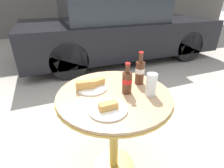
# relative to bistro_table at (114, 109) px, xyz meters

# --- Properties ---
(ground_plane) EXTENTS (30.00, 30.00, 0.00)m
(ground_plane) POSITION_rel_bistro_table_xyz_m (0.00, 0.00, -0.58)
(ground_plane) COLOR #A8A093
(bistro_table) EXTENTS (0.77, 0.77, 0.70)m
(bistro_table) POSITION_rel_bistro_table_xyz_m (0.00, 0.00, 0.00)
(bistro_table) COLOR gold
(bistro_table) RESTS_ON ground_plane
(cola_bottle_left) EXTENTS (0.06, 0.06, 0.21)m
(cola_bottle_left) POSITION_rel_bistro_table_xyz_m (0.08, -0.02, 0.21)
(cola_bottle_left) COLOR #4C2819
(cola_bottle_left) RESTS_ON bistro_table
(cola_bottle_right) EXTENTS (0.07, 0.07, 0.24)m
(cola_bottle_right) POSITION_rel_bistro_table_xyz_m (0.23, 0.07, 0.22)
(cola_bottle_right) COLOR #4C2819
(cola_bottle_right) RESTS_ON bistro_table
(drinking_glass) EXTENTS (0.07, 0.07, 0.15)m
(drinking_glass) POSITION_rel_bistro_table_xyz_m (0.21, -0.11, 0.19)
(drinking_glass) COLOR silver
(drinking_glass) RESTS_ON bistro_table
(lunch_plate_near) EXTENTS (0.22, 0.22, 0.06)m
(lunch_plate_near) POSITION_rel_bistro_table_xyz_m (-0.11, -0.17, 0.14)
(lunch_plate_near) COLOR white
(lunch_plate_near) RESTS_ON bistro_table
(lunch_plate_far) EXTENTS (0.21, 0.21, 0.07)m
(lunch_plate_far) POSITION_rel_bistro_table_xyz_m (-0.13, 0.11, 0.15)
(lunch_plate_far) COLOR white
(lunch_plate_far) RESTS_ON bistro_table
(parked_car) EXTENTS (4.00, 1.83, 1.25)m
(parked_car) POSITION_rel_bistro_table_xyz_m (1.16, 2.70, 0.02)
(parked_car) COLOR black
(parked_car) RESTS_ON ground_plane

